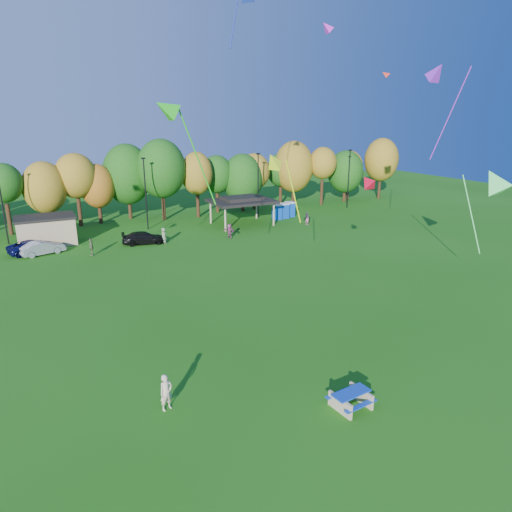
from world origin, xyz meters
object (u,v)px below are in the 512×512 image
car_c (33,246)px  car_d (144,238)px  picnic_table (351,398)px  porta_potties (284,211)px  kite_flyer (166,392)px  car_b (42,248)px

car_c → car_d: bearing=-114.2°
picnic_table → porta_potties: bearing=58.0°
porta_potties → kite_flyer: (-27.83, -36.00, -0.15)m
porta_potties → car_b: size_ratio=0.85×
porta_potties → car_d: (-21.25, -4.75, -0.40)m
porta_potties → car_b: 32.04m
porta_potties → car_d: bearing=-167.4°
picnic_table → kite_flyer: (-8.18, 4.02, 0.44)m
car_c → car_b: bearing=-158.8°
picnic_table → kite_flyer: bearing=148.0°
picnic_table → car_b: 37.90m
picnic_table → kite_flyer: size_ratio=1.13×
kite_flyer → car_c: size_ratio=0.37×
kite_flyer → porta_potties: bearing=35.2°
picnic_table → car_c: car_c is taller
porta_potties → car_c: bearing=-174.7°
car_b → picnic_table: bearing=-178.0°
picnic_table → car_b: size_ratio=0.48×
picnic_table → car_b: car_b is taller
kite_flyer → picnic_table: bearing=-43.3°
kite_flyer → car_b: bearing=79.9°
car_b → car_d: 10.55m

